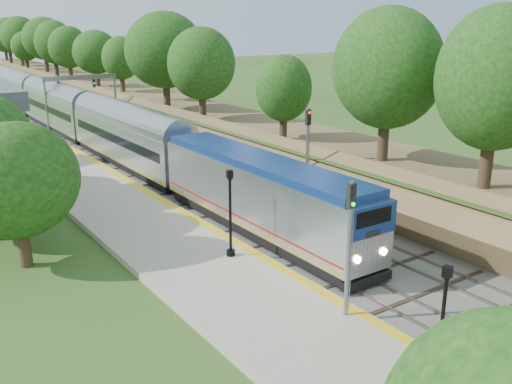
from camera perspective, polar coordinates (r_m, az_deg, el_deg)
ground at (r=24.06m, az=23.17°, el=-15.15°), size 320.00×320.00×0.00m
trackbed at (r=73.99m, az=-18.36°, el=6.57°), size 9.50×170.00×0.28m
platform at (r=31.55m, az=-7.69°, el=-5.70°), size 6.40×68.00×0.38m
yellow_stripe at (r=32.74m, az=-3.25°, el=-4.34°), size 0.55×68.00×0.01m
embankment at (r=76.40m, az=-12.44°, el=8.77°), size 10.64×170.00×11.70m
signal_gantry at (r=68.72m, az=-17.13°, el=9.97°), size 8.40×0.38×6.20m
trees_behind_platform at (r=32.52m, az=-21.21°, el=2.04°), size 7.82×53.32×7.21m
train at (r=88.45m, az=-22.74°, el=9.12°), size 2.99×140.25×4.39m
lamppost_mid at (r=20.49m, az=18.03°, el=-13.08°), size 0.42×0.42×4.23m
lamppost_far at (r=29.29m, az=-2.59°, el=-2.64°), size 0.46×0.46×4.61m
signal_platform at (r=23.19m, az=9.32°, el=-4.23°), size 0.34×0.27×5.82m
signal_farside at (r=38.83m, az=5.16°, el=4.70°), size 0.35×0.28×6.47m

